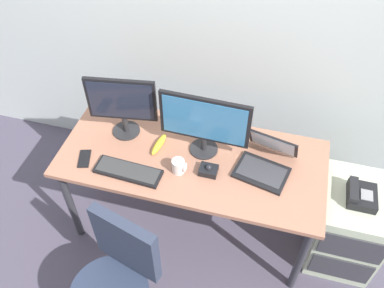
% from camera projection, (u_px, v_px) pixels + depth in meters
% --- Properties ---
extents(ground_plane, '(8.00, 8.00, 0.00)m').
position_uv_depth(ground_plane, '(192.00, 221.00, 3.11)').
color(ground_plane, '#4B4556').
extents(back_wall, '(6.00, 0.10, 2.80)m').
position_uv_depth(back_wall, '(222.00, 5.00, 2.55)').
color(back_wall, silver).
rests_on(back_wall, ground).
extents(desk, '(1.66, 0.73, 0.74)m').
position_uv_depth(desk, '(192.00, 165.00, 2.62)').
color(desk, '#A76E55').
rests_on(desk, ground).
extents(file_cabinet, '(0.42, 0.53, 0.63)m').
position_uv_depth(file_cabinet, '(346.00, 224.00, 2.72)').
color(file_cabinet, beige).
rests_on(file_cabinet, ground).
extents(desk_phone, '(0.17, 0.20, 0.09)m').
position_uv_depth(desk_phone, '(361.00, 195.00, 2.46)').
color(desk_phone, black).
rests_on(desk_phone, file_cabinet).
extents(monitor_main, '(0.55, 0.18, 0.43)m').
position_uv_depth(monitor_main, '(204.00, 122.00, 2.43)').
color(monitor_main, '#262628').
rests_on(monitor_main, desk).
extents(monitor_side, '(0.44, 0.18, 0.43)m').
position_uv_depth(monitor_side, '(122.00, 104.00, 2.54)').
color(monitor_side, '#262628').
rests_on(monitor_side, desk).
extents(keyboard, '(0.42, 0.16, 0.03)m').
position_uv_depth(keyboard, '(128.00, 171.00, 2.47)').
color(keyboard, black).
rests_on(keyboard, desk).
extents(laptop, '(0.37, 0.38, 0.22)m').
position_uv_depth(laptop, '(266.00, 162.00, 2.47)').
color(laptop, black).
rests_on(laptop, desk).
extents(trackball_mouse, '(0.11, 0.09, 0.07)m').
position_uv_depth(trackball_mouse, '(208.00, 170.00, 2.46)').
color(trackball_mouse, black).
rests_on(trackball_mouse, desk).
extents(coffee_mug, '(0.09, 0.08, 0.09)m').
position_uv_depth(coffee_mug, '(179.00, 166.00, 2.45)').
color(coffee_mug, silver).
rests_on(coffee_mug, desk).
extents(cell_phone, '(0.11, 0.16, 0.01)m').
position_uv_depth(cell_phone, '(84.00, 159.00, 2.55)').
color(cell_phone, black).
rests_on(cell_phone, desk).
extents(banana, '(0.07, 0.19, 0.04)m').
position_uv_depth(banana, '(159.00, 144.00, 2.61)').
color(banana, yellow).
rests_on(banana, desk).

